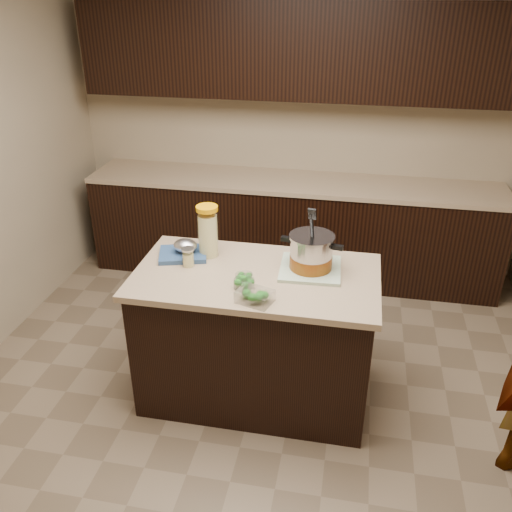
{
  "coord_description": "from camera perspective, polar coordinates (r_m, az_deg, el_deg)",
  "views": [
    {
      "loc": [
        0.54,
        -2.76,
        2.47
      ],
      "look_at": [
        0.0,
        0.0,
        1.02
      ],
      "focal_mm": 38.0,
      "sensor_mm": 36.0,
      "label": 1
    }
  ],
  "objects": [
    {
      "name": "room_shell",
      "position": [
        2.91,
        0.0,
        12.24
      ],
      "size": [
        4.04,
        4.04,
        2.72
      ],
      "color": "tan",
      "rests_on": "ground"
    },
    {
      "name": "blue_tray",
      "position": [
        3.43,
        -7.59,
        0.54
      ],
      "size": [
        0.35,
        0.31,
        0.11
      ],
      "rotation": [
        0.0,
        0.0,
        0.28
      ],
      "color": "navy",
      "rests_on": "island"
    },
    {
      "name": "broccoli_tub_left",
      "position": [
        3.13,
        -1.27,
        -2.35
      ],
      "size": [
        0.14,
        0.14,
        0.05
      ],
      "rotation": [
        0.0,
        0.0,
        0.42
      ],
      "color": "silver",
      "rests_on": "island"
    },
    {
      "name": "broccoli_tub_right",
      "position": [
        3.07,
        -1.26,
        -2.97
      ],
      "size": [
        0.12,
        0.12,
        0.06
      ],
      "rotation": [
        0.0,
        0.0,
        0.04
      ],
      "color": "silver",
      "rests_on": "island"
    },
    {
      "name": "back_cabinets",
      "position": [
        4.78,
        4.02,
        8.58
      ],
      "size": [
        3.6,
        0.63,
        2.33
      ],
      "color": "black",
      "rests_on": "ground"
    },
    {
      "name": "island",
      "position": [
        3.46,
        0.0,
        -8.38
      ],
      "size": [
        1.46,
        0.81,
        0.9
      ],
      "color": "black",
      "rests_on": "ground"
    },
    {
      "name": "stock_pot",
      "position": [
        3.23,
        5.82,
        0.21
      ],
      "size": [
        0.38,
        0.32,
        0.38
      ],
      "rotation": [
        0.0,
        0.0,
        -0.18
      ],
      "color": "#B7B7BC",
      "rests_on": "dish_towel"
    },
    {
      "name": "lemonade_pitcher",
      "position": [
        3.38,
        -5.08,
        2.41
      ],
      "size": [
        0.17,
        0.17,
        0.33
      ],
      "rotation": [
        0.0,
        0.0,
        -0.32
      ],
      "color": "#CFC57E",
      "rests_on": "island"
    },
    {
      "name": "mason_jar",
      "position": [
        3.31,
        -7.15,
        -0.16
      ],
      "size": [
        0.09,
        0.09,
        0.13
      ],
      "rotation": [
        0.0,
        0.0,
        0.1
      ],
      "color": "#CFC57E",
      "rests_on": "island"
    },
    {
      "name": "dish_towel",
      "position": [
        3.27,
        5.74,
        -1.33
      ],
      "size": [
        0.38,
        0.38,
        0.02
      ],
      "primitive_type": "cube",
      "rotation": [
        0.0,
        0.0,
        0.05
      ],
      "color": "#6A9262",
      "rests_on": "island"
    },
    {
      "name": "broccoli_tub_rect",
      "position": [
        2.94,
        -0.12,
        -4.33
      ],
      "size": [
        0.22,
        0.19,
        0.07
      ],
      "rotation": [
        0.0,
        0.0,
        -0.3
      ],
      "color": "silver",
      "rests_on": "island"
    },
    {
      "name": "ground_plane",
      "position": [
        3.74,
        0.0,
        -14.01
      ],
      "size": [
        4.0,
        4.0,
        0.0
      ],
      "primitive_type": "plane",
      "color": "brown",
      "rests_on": "ground"
    }
  ]
}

